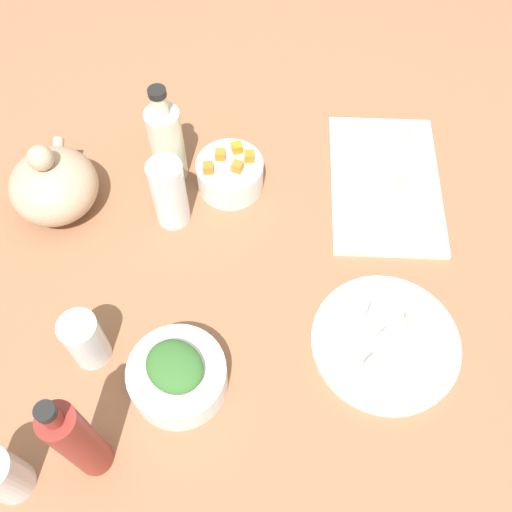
% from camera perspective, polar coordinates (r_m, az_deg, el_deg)
% --- Properties ---
extents(tabletop, '(1.90, 1.90, 0.03)m').
position_cam_1_polar(tabletop, '(1.02, 0.00, -1.89)').
color(tabletop, '#906042').
rests_on(tabletop, ground).
extents(cutting_board, '(0.34, 0.22, 0.01)m').
position_cam_1_polar(cutting_board, '(1.14, 12.81, 7.06)').
color(cutting_board, white).
rests_on(cutting_board, tabletop).
extents(plate_tofu, '(0.24, 0.24, 0.01)m').
position_cam_1_polar(plate_tofu, '(0.96, 12.88, -8.34)').
color(plate_tofu, white).
rests_on(plate_tofu, tabletop).
extents(bowl_greens, '(0.15, 0.15, 0.06)m').
position_cam_1_polar(bowl_greens, '(0.90, -7.51, -11.78)').
color(bowl_greens, white).
rests_on(bowl_greens, tabletop).
extents(bowl_carrots, '(0.12, 0.12, 0.06)m').
position_cam_1_polar(bowl_carrots, '(1.09, -2.41, 8.07)').
color(bowl_carrots, white).
rests_on(bowl_carrots, tabletop).
extents(teapot, '(0.18, 0.16, 0.16)m').
position_cam_1_polar(teapot, '(1.10, -19.24, 6.67)').
color(teapot, tan).
rests_on(teapot, tabletop).
extents(bottle_0, '(0.05, 0.05, 0.25)m').
position_cam_1_polar(bottle_0, '(0.82, -17.05, -17.08)').
color(bottle_0, maroon).
rests_on(bottle_0, tabletop).
extents(bottle_1, '(0.06, 0.06, 0.21)m').
position_cam_1_polar(bottle_1, '(1.08, -8.67, 11.11)').
color(bottle_1, silver).
rests_on(bottle_1, tabletop).
extents(drinking_glass_0, '(0.06, 0.06, 0.11)m').
position_cam_1_polar(drinking_glass_0, '(0.90, -23.70, -19.30)').
color(drinking_glass_0, white).
rests_on(drinking_glass_0, tabletop).
extents(drinking_glass_1, '(0.06, 0.06, 0.14)m').
position_cam_1_polar(drinking_glass_1, '(1.02, -8.42, 6.16)').
color(drinking_glass_1, white).
rests_on(drinking_glass_1, tabletop).
extents(drinking_glass_2, '(0.06, 0.06, 0.11)m').
position_cam_1_polar(drinking_glass_2, '(0.93, -16.37, -7.98)').
color(drinking_glass_2, white).
rests_on(drinking_glass_2, tabletop).
extents(carrot_cube_0, '(0.02, 0.02, 0.02)m').
position_cam_1_polar(carrot_cube_0, '(1.07, -0.51, 9.84)').
color(carrot_cube_0, orange).
rests_on(carrot_cube_0, bowl_carrots).
extents(carrot_cube_1, '(0.02, 0.02, 0.02)m').
position_cam_1_polar(carrot_cube_1, '(1.05, -1.68, 8.83)').
color(carrot_cube_1, orange).
rests_on(carrot_cube_1, bowl_carrots).
extents(carrot_cube_2, '(0.02, 0.02, 0.02)m').
position_cam_1_polar(carrot_cube_2, '(1.07, -3.39, 10.00)').
color(carrot_cube_2, orange).
rests_on(carrot_cube_2, bowl_carrots).
extents(carrot_cube_3, '(0.02, 0.02, 0.02)m').
position_cam_1_polar(carrot_cube_3, '(1.05, -4.60, 8.69)').
color(carrot_cube_3, orange).
rests_on(carrot_cube_3, bowl_carrots).
extents(carrot_cube_4, '(0.02, 0.02, 0.02)m').
position_cam_1_polar(carrot_cube_4, '(1.08, -1.74, 10.68)').
color(carrot_cube_4, orange).
rests_on(carrot_cube_4, bowl_carrots).
extents(chopped_greens_mound, '(0.12, 0.12, 0.03)m').
position_cam_1_polar(chopped_greens_mound, '(0.86, -7.85, -10.79)').
color(chopped_greens_mound, '#34682D').
rests_on(chopped_greens_mound, bowl_greens).
extents(tofu_cube_0, '(0.03, 0.03, 0.02)m').
position_cam_1_polar(tofu_cube_0, '(0.93, 11.77, -10.52)').
color(tofu_cube_0, '#EBECC9').
rests_on(tofu_cube_0, plate_tofu).
extents(tofu_cube_1, '(0.03, 0.03, 0.02)m').
position_cam_1_polar(tofu_cube_1, '(0.96, 11.92, -5.50)').
color(tofu_cube_1, white).
rests_on(tofu_cube_1, plate_tofu).
extents(tofu_cube_2, '(0.02, 0.02, 0.02)m').
position_cam_1_polar(tofu_cube_2, '(0.97, 15.47, -6.40)').
color(tofu_cube_2, white).
rests_on(tofu_cube_2, plate_tofu).
extents(tofu_cube_3, '(0.03, 0.03, 0.02)m').
position_cam_1_polar(tofu_cube_3, '(0.95, 13.06, -7.93)').
color(tofu_cube_3, white).
rests_on(tofu_cube_3, plate_tofu).
extents(dumpling_0, '(0.06, 0.06, 0.03)m').
position_cam_1_polar(dumpling_0, '(1.12, 14.76, 7.01)').
color(dumpling_0, beige).
rests_on(dumpling_0, cutting_board).
extents(dumpling_1, '(0.04, 0.05, 0.02)m').
position_cam_1_polar(dumpling_1, '(1.19, 11.54, 11.78)').
color(dumpling_1, beige).
rests_on(dumpling_1, cutting_board).
extents(dumpling_2, '(0.06, 0.06, 0.02)m').
position_cam_1_polar(dumpling_2, '(1.06, 11.73, 3.55)').
color(dumpling_2, beige).
rests_on(dumpling_2, cutting_board).
extents(dumpling_3, '(0.07, 0.06, 0.03)m').
position_cam_1_polar(dumpling_3, '(1.20, 14.74, 11.52)').
color(dumpling_3, beige).
rests_on(dumpling_3, cutting_board).
extents(dumpling_4, '(0.05, 0.05, 0.02)m').
position_cam_1_polar(dumpling_4, '(1.12, 11.73, 7.64)').
color(dumpling_4, beige).
rests_on(dumpling_4, cutting_board).
extents(dumpling_5, '(0.08, 0.08, 0.02)m').
position_cam_1_polar(dumpling_5, '(1.16, 13.85, 9.70)').
color(dumpling_5, beige).
rests_on(dumpling_5, cutting_board).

